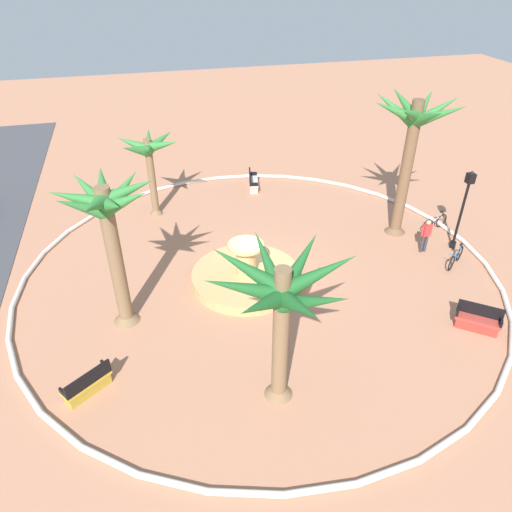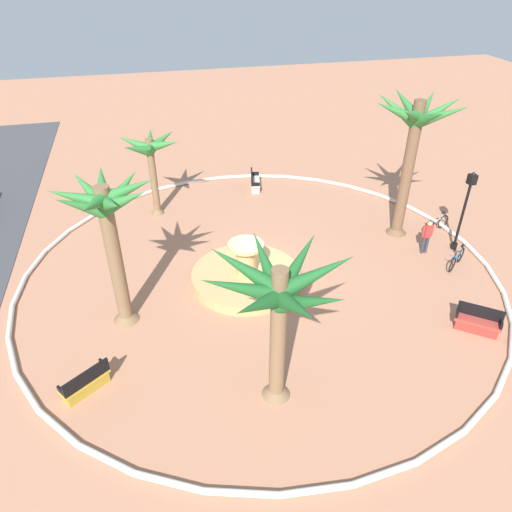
# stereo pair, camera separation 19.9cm
# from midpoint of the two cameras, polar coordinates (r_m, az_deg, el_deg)

# --- Properties ---
(ground_plane) EXTENTS (80.00, 80.00, 0.00)m
(ground_plane) POSITION_cam_midpoint_polar(r_m,az_deg,el_deg) (20.80, 0.22, -2.00)
(ground_plane) COLOR tan
(plaza_curb) EXTENTS (20.38, 20.38, 0.20)m
(plaza_curb) POSITION_cam_midpoint_polar(r_m,az_deg,el_deg) (20.74, 0.22, -1.78)
(plaza_curb) COLOR silver
(plaza_curb) RESTS_ON ground
(fountain) EXTENTS (4.61, 4.61, 1.88)m
(fountain) POSITION_cam_midpoint_polar(r_m,az_deg,el_deg) (20.11, -1.46, -2.41)
(fountain) COLOR tan
(fountain) RESTS_ON ground
(palm_tree_near_fountain) EXTENTS (3.51, 3.50, 5.84)m
(palm_tree_near_fountain) POSITION_cam_midpoint_polar(r_m,az_deg,el_deg) (16.59, -17.63, 4.01)
(palm_tree_near_fountain) COLOR brown
(palm_tree_near_fountain) RESTS_ON ground
(palm_tree_by_curb) EXTENTS (4.45, 4.51, 5.14)m
(palm_tree_by_curb) POSITION_cam_midpoint_polar(r_m,az_deg,el_deg) (13.14, 2.61, -5.16)
(palm_tree_by_curb) COLOR brown
(palm_tree_by_curb) RESTS_ON ground
(palm_tree_mid_plaza) EXTENTS (3.26, 3.17, 4.37)m
(palm_tree_mid_plaza) POSITION_cam_midpoint_polar(r_m,az_deg,el_deg) (24.56, -12.93, 11.85)
(palm_tree_mid_plaza) COLOR brown
(palm_tree_mid_plaza) RESTS_ON ground
(palm_tree_far_side) EXTENTS (4.25, 4.18, 6.77)m
(palm_tree_far_side) POSITION_cam_midpoint_polar(r_m,az_deg,el_deg) (22.69, 18.01, 13.75)
(palm_tree_far_side) COLOR brown
(palm_tree_far_side) RESTS_ON ground
(bench_east) EXTENTS (1.67, 0.83, 1.00)m
(bench_east) POSITION_cam_midpoint_polar(r_m,az_deg,el_deg) (28.00, -0.56, 8.73)
(bench_east) COLOR beige
(bench_east) RESTS_ON ground
(bench_west) EXTENTS (1.39, 1.56, 1.00)m
(bench_west) POSITION_cam_midpoint_polar(r_m,az_deg,el_deg) (19.53, 24.76, -7.13)
(bench_west) COLOR #B73D33
(bench_west) RESTS_ON ground
(bench_north) EXTENTS (1.34, 1.59, 1.00)m
(bench_north) POSITION_cam_midpoint_polar(r_m,az_deg,el_deg) (16.54, -19.88, -14.36)
(bench_north) COLOR gold
(bench_north) RESTS_ON ground
(lamppost) EXTENTS (0.32, 0.32, 3.91)m
(lamppost) POSITION_cam_midpoint_polar(r_m,az_deg,el_deg) (23.27, 23.40, 5.75)
(lamppost) COLOR black
(lamppost) RESTS_ON ground
(bicycle_red_frame) EXTENTS (0.62, 1.66, 0.94)m
(bicycle_red_frame) POSITION_cam_midpoint_polar(r_m,az_deg,el_deg) (25.35, 20.42, 3.77)
(bicycle_red_frame) COLOR black
(bicycle_red_frame) RESTS_ON ground
(bicycle_by_lamppost) EXTENTS (1.07, 1.42, 0.94)m
(bicycle_by_lamppost) POSITION_cam_midpoint_polar(r_m,az_deg,el_deg) (22.83, 22.60, -0.19)
(bicycle_by_lamppost) COLOR black
(bicycle_by_lamppost) RESTS_ON ground
(person_cyclist_helmet) EXTENTS (0.22, 0.53, 1.65)m
(person_cyclist_helmet) POSITION_cam_midpoint_polar(r_m,az_deg,el_deg) (23.04, 19.47, 2.46)
(person_cyclist_helmet) COLOR #33333D
(person_cyclist_helmet) RESTS_ON ground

